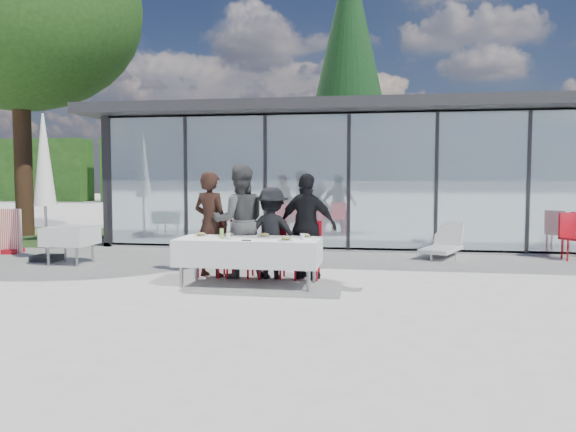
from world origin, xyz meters
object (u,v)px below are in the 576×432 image
Objects in this scene: diner_c at (272,233)px; market_umbrella at (44,168)px; diner_chair_b at (241,245)px; lounger at (443,245)px; spare_chair_a at (571,234)px; conifer_tree at (349,65)px; dining_table at (249,251)px; diner_a at (211,224)px; spare_chair_b at (576,231)px; diner_d at (307,227)px; diner_chair_d at (308,247)px; diner_b at (240,221)px; plate_c at (264,236)px; diner_chair_c at (273,246)px; spare_table_left at (70,236)px; diner_chair_a at (213,245)px; plate_d at (305,236)px; plate_a at (201,235)px; plate_b at (229,235)px; plate_extra at (286,239)px; juice_bottle at (222,234)px; deciduous_tree at (18,9)px; folded_eyeglasses at (247,240)px.

diner_c is 0.52× the size of market_umbrella.
lounger is at bearing 39.19° from diner_chair_b.
spare_chair_a is 12.09m from conifer_tree.
conifer_tree reaches higher than dining_table.
market_umbrella is (-3.87, 1.19, 0.99)m from diner_a.
diner_a is 1.86× the size of spare_chair_b.
diner_chair_b is at bearing 12.45° from diner_d.
dining_table is at bearing -138.61° from diner_chair_d.
dining_table is 0.81m from diner_chair_b.
diner_b reaches higher than plate_c.
diner_chair_c is 1.13× the size of spare_table_left.
diner_chair_a is 0.51m from diner_chair_b.
diner_a reaches higher than diner_c.
plate_c is 0.67m from plate_d.
spare_chair_b is at bearing 31.17° from diner_chair_c.
diner_b is 8.20× the size of plate_d.
plate_a is (-1.07, -0.52, 0.00)m from diner_c.
dining_table is 9.64× the size of plate_a.
spare_chair_a is at bearing 27.73° from diner_chair_c.
plate_c is at bearing 2.45° from plate_b.
diner_c is at bearing 38.19° from plate_b.
plate_a and plate_b have the same top height.
diner_chair_b is at bearing 0.00° from diner_chair_a.
plate_extra is 0.24× the size of spare_chair_b.
juice_bottle is 0.16× the size of spare_chair_b.
conifer_tree is (4.79, 11.70, 5.43)m from spare_table_left.
diner_d is at bearing -9.73° from diner_chair_c.
diner_d is 5.76m from market_umbrella.
diner_chair_a is at bearing -30.76° from diner_b.
spare_chair_a is (5.72, 3.01, 0.00)m from diner_chair_c.
diner_d reaches higher than plate_d.
diner_d is 1.83× the size of spare_chair_a.
diner_d is 12.01m from deciduous_tree.
folded_eyeglasses is 0.14× the size of spare_chair_b.
diner_chair_d is 1.00× the size of spare_chair_b.
plate_c is at bearing 73.12° from folded_eyeglasses.
diner_a is at bearing -155.38° from spare_chair_a.
plate_a is 0.08× the size of market_umbrella.
plate_d is at bearing 2.34° from plate_b.
diner_c is at bearing 86.33° from plate_c.
diner_chair_a is at bearing 180.00° from diner_chair_b.
conifer_tree is (0.59, 13.05, 5.21)m from plate_c.
plate_d is at bearing 2.25° from plate_c.
diner_chair_c is 1.14m from folded_eyeglasses.
folded_eyeglasses is (-0.59, -0.08, -0.02)m from plate_extra.
deciduous_tree is (-3.50, 4.40, 4.58)m from market_umbrella.
plate_c reaches higher than folded_eyeglasses.
conifer_tree reaches higher than diner_b.
diner_a is 11.35× the size of juice_bottle.
diner_b is at bearing 83.06° from plate_b.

